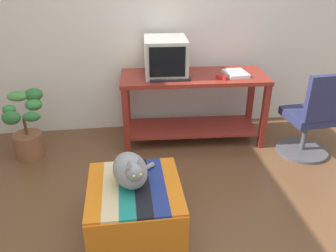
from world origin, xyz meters
name	(u,v)px	position (x,y,z in m)	size (l,w,h in m)	color
ground_plane	(191,251)	(0.00, 0.00, 0.00)	(14.00, 14.00, 0.00)	brown
back_wall	(157,12)	(0.00, 2.05, 1.30)	(8.00, 0.10, 2.60)	silver
desk	(193,96)	(0.32, 1.60, 0.50)	(1.52, 0.65, 0.74)	maroon
tv_monitor	(166,57)	(0.04, 1.66, 0.92)	(0.44, 0.49, 0.37)	#BCB7A8
keyboard	(170,78)	(0.06, 1.49, 0.75)	(0.40, 0.15, 0.02)	black
book	(236,74)	(0.74, 1.53, 0.76)	(0.21, 0.26, 0.04)	white
ottoman_with_blanket	(135,208)	(-0.36, 0.26, 0.20)	(0.66, 0.69, 0.39)	tan
cat	(131,170)	(-0.38, 0.29, 0.51)	(0.34, 0.40, 0.28)	gray
potted_plant	(27,129)	(-1.37, 1.46, 0.30)	(0.36, 0.36, 0.68)	brown
office_chair	(311,120)	(1.41, 1.11, 0.39)	(0.52, 0.52, 0.89)	#4C4C51
stapler	(222,77)	(0.57, 1.43, 0.76)	(0.04, 0.11, 0.04)	#A31E1E
pen	(243,73)	(0.84, 1.59, 0.74)	(0.01, 0.01, 0.14)	#B7B7BC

